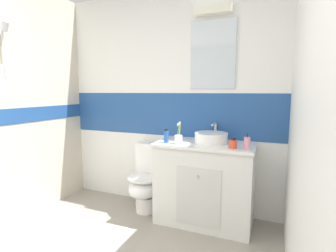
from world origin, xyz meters
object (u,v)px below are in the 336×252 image
at_px(toothbrush_cup, 178,139).
at_px(sink_basin, 211,137).
at_px(hair_gel_jar, 233,144).
at_px(toilet, 147,180).
at_px(deodorant_spray_can, 166,136).
at_px(soap_dispenser, 247,143).

bearing_deg(toothbrush_cup, sink_basin, 32.63).
distance_m(toothbrush_cup, hair_gel_jar, 0.54).
relative_size(sink_basin, toilet, 0.49).
relative_size(sink_basin, deodorant_spray_can, 2.69).
xyz_separation_m(toothbrush_cup, soap_dispenser, (0.66, 0.01, 0.01)).
distance_m(sink_basin, hair_gel_jar, 0.31).
relative_size(sink_basin, toothbrush_cup, 1.71).
distance_m(toilet, deodorant_spray_can, 0.65).
bearing_deg(deodorant_spray_can, toilet, 152.57).
bearing_deg(sink_basin, toothbrush_cup, -147.37).
relative_size(toilet, toothbrush_cup, 3.52).
relative_size(toilet, hair_gel_jar, 8.02).
height_order(soap_dispenser, hair_gel_jar, soap_dispenser).
distance_m(toilet, toothbrush_cup, 0.71).
xyz_separation_m(sink_basin, toothbrush_cup, (-0.29, -0.19, -0.00)).
bearing_deg(hair_gel_jar, toothbrush_cup, 179.87).
xyz_separation_m(sink_basin, deodorant_spray_can, (-0.43, -0.17, 0.01)).
distance_m(toothbrush_cup, soap_dispenser, 0.66).
height_order(toilet, hair_gel_jar, hair_gel_jar).
bearing_deg(deodorant_spray_can, toothbrush_cup, -4.92).
bearing_deg(hair_gel_jar, soap_dispenser, 3.05).
height_order(hair_gel_jar, deodorant_spray_can, deodorant_spray_can).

